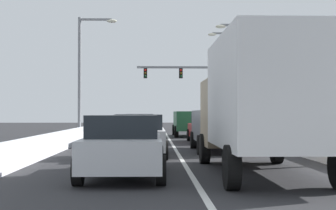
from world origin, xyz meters
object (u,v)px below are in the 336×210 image
sedan_white_center_lane_second (139,135)px  street_lamp_right_mid (248,68)px  sedan_black_center_lane_fourth (140,126)px  street_lamp_left_mid (85,65)px  box_truck_right_lane_nearest (261,100)px  traffic_light_gantry (190,82)px  sedan_silver_center_lane_nearest (124,146)px  sedan_charcoal_center_lane_third (134,130)px  street_lamp_right_far (234,72)px  roadside_sign_right (303,79)px  suv_gray_right_lane_second (220,126)px  sedan_red_right_lane_third (208,128)px  suv_green_right_lane_fourth (189,121)px

sedan_white_center_lane_second → street_lamp_right_mid: 16.81m
sedan_black_center_lane_fourth → street_lamp_left_mid: street_lamp_left_mid is taller
box_truck_right_lane_nearest → traffic_light_gantry: (0.81, 35.64, 2.60)m
sedan_silver_center_lane_nearest → sedan_charcoal_center_lane_third: same height
sedan_white_center_lane_second → sedan_silver_center_lane_nearest: bearing=-92.1°
sedan_silver_center_lane_nearest → traffic_light_gantry: size_ratio=0.60×
street_lamp_right_far → street_lamp_left_mid: bearing=-148.1°
sedan_black_center_lane_fourth → street_lamp_right_mid: size_ratio=0.60×
traffic_light_gantry → roadside_sign_right: traffic_light_gantry is taller
suv_gray_right_lane_second → traffic_light_gantry: 27.96m
sedan_silver_center_lane_nearest → suv_gray_right_lane_second: bearing=67.0°
sedan_silver_center_lane_nearest → sedan_red_right_lane_third: bearing=75.8°
sedan_red_right_lane_third → sedan_charcoal_center_lane_third: bearing=-146.9°
sedan_white_center_lane_second → sedan_red_right_lane_third: bearing=68.2°
sedan_black_center_lane_fourth → roadside_sign_right: bearing=21.5°
traffic_light_gantry → street_lamp_left_mid: 15.88m
sedan_silver_center_lane_nearest → street_lamp_right_far: bearing=75.7°
sedan_silver_center_lane_nearest → traffic_light_gantry: traffic_light_gantry is taller
street_lamp_left_mid → roadside_sign_right: street_lamp_left_mid is taller
suv_green_right_lane_fourth → sedan_charcoal_center_lane_third: (-3.34, -9.60, -0.25)m
sedan_red_right_lane_third → sedan_black_center_lane_fourth: bearing=130.8°
sedan_charcoal_center_lane_third → sedan_black_center_lane_fourth: size_ratio=1.00×
sedan_black_center_lane_fourth → street_lamp_right_mid: street_lamp_right_mid is taller
street_lamp_right_far → sedan_white_center_lane_second: bearing=-107.2°
sedan_red_right_lane_third → suv_green_right_lane_fourth: size_ratio=0.92×
suv_gray_right_lane_second → sedan_silver_center_lane_nearest: (-3.46, -8.13, -0.25)m
box_truck_right_lane_nearest → roadside_sign_right: bearing=70.9°
suv_green_right_lane_fourth → street_lamp_right_mid: (3.84, -0.72, 3.54)m
suv_gray_right_lane_second → street_lamp_right_mid: bearing=74.3°
street_lamp_right_mid → street_lamp_right_far: (0.48, 8.65, 0.44)m
suv_green_right_lane_fourth → box_truck_right_lane_nearest: bearing=-89.2°
sedan_silver_center_lane_nearest → sedan_white_center_lane_second: same height
sedan_red_right_lane_third → street_lamp_right_mid: street_lamp_right_mid is taller
box_truck_right_lane_nearest → sedan_black_center_lane_fourth: (-3.54, 18.45, -1.14)m
sedan_red_right_lane_third → roadside_sign_right: size_ratio=0.82×
sedan_white_center_lane_second → roadside_sign_right: (11.17, 17.35, 3.25)m
sedan_silver_center_lane_nearest → traffic_light_gantry: bearing=83.2°
suv_gray_right_lane_second → suv_green_right_lane_fourth: 13.33m
street_lamp_right_far → sedan_red_right_lane_third: bearing=-104.4°
sedan_white_center_lane_second → sedan_black_center_lane_fourth: same height
box_truck_right_lane_nearest → sedan_white_center_lane_second: bearing=119.8°
sedan_red_right_lane_third → roadside_sign_right: 12.21m
box_truck_right_lane_nearest → sedan_charcoal_center_lane_third: size_ratio=1.60×
sedan_black_center_lane_fourth → roadside_sign_right: 12.77m
street_lamp_right_far → roadside_sign_right: 7.38m
suv_gray_right_lane_second → sedan_red_right_lane_third: size_ratio=1.09×
sedan_red_right_lane_third → sedan_white_center_lane_second: 9.17m
box_truck_right_lane_nearest → street_lamp_right_far: street_lamp_right_far is taller
street_lamp_right_far → sedan_black_center_lane_fourth: bearing=-125.3°
suv_green_right_lane_fourth → sedan_black_center_lane_fourth: bearing=-139.4°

